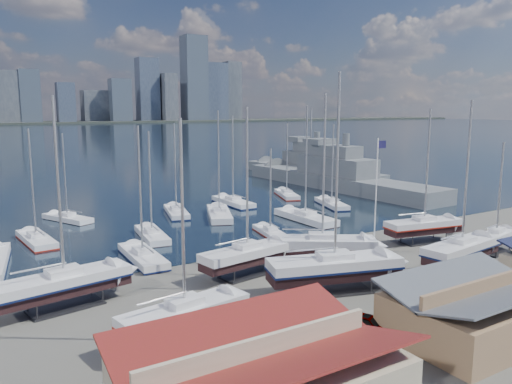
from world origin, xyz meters
TOP-DOWN VIEW (x-y plane):
  - ground at (0.00, -10.00)m, footprint 1400.00×1400.00m
  - water at (0.00, 300.00)m, footprint 1400.00×600.00m
  - shed_red at (-18.00, -26.00)m, footprint 14.70×9.45m
  - shed_grey at (0.00, -26.00)m, footprint 12.60×8.40m
  - sailboat_cradle_0 at (-23.84, -5.59)m, footprint 10.89×4.64m
  - sailboat_cradle_1 at (-17.99, -16.14)m, footprint 9.77×4.13m
  - sailboat_cradle_2 at (-7.19, -6.34)m, footprint 10.21×4.27m
  - sailboat_cradle_3 at (-2.92, -14.12)m, footprint 12.36×6.65m
  - sailboat_cradle_4 at (0.92, -7.70)m, footprint 10.70×8.41m
  - sailboat_cradle_5 at (12.02, -16.00)m, footprint 10.69×4.15m
  - sailboat_cradle_6 at (17.09, -7.10)m, footprint 10.23×4.57m
  - sailboat_cradle_7 at (20.32, -14.36)m, footprint 7.69×3.51m
  - sailboat_moored_1 at (-22.84, 17.03)m, footprint 3.62×9.82m
  - sailboat_moored_2 at (-17.20, 27.57)m, footprint 5.86×8.97m
  - sailboat_moored_3 at (-14.28, 3.54)m, footprint 3.16×10.10m
  - sailboat_moored_4 at (-10.21, 11.93)m, footprint 3.72×9.49m
  - sailboat_moored_5 at (-2.16, 23.43)m, footprint 5.02×10.07m
  - sailboat_moored_6 at (3.22, 5.50)m, footprint 3.65×8.04m
  - sailboat_moored_7 at (2.54, 18.30)m, footprint 7.06×11.25m
  - sailboat_moored_8 at (9.09, 25.85)m, footprint 2.92×10.43m
  - sailboat_moored_9 at (12.02, 9.73)m, footprint 3.24×11.43m
  - sailboat_moored_10 at (22.38, 16.21)m, footprint 5.55×9.87m
  - sailboat_moored_11 at (21.32, 27.62)m, footprint 5.74×9.71m
  - naval_ship_east at (35.85, 30.89)m, footprint 10.09×50.45m
  - naval_ship_west at (42.28, 47.77)m, footprint 10.84×41.91m
  - car_a at (-6.23, -21.74)m, footprint 3.11×4.32m
  - car_b at (-10.66, -18.67)m, footprint 4.57×2.42m
  - car_c at (3.02, -21.46)m, footprint 3.67×5.32m
  - car_d at (5.15, -19.72)m, footprint 2.95×5.85m
  - flagpole at (5.87, -10.16)m, footprint 1.15×0.12m

SIDE VIEW (x-z plane):
  - water at x=0.00m, z-range -0.35..0.05m
  - ground at x=0.00m, z-range 0.00..0.00m
  - sailboat_moored_10 at x=22.38m, z-range -6.80..7.42m
  - sailboat_moored_1 at x=-22.84m, z-range -6.87..7.49m
  - sailboat_moored_5 at x=-2.16m, z-range -6.94..7.56m
  - sailboat_moored_11 at x=21.32m, z-range -6.71..7.32m
  - sailboat_moored_3 at x=-14.28m, z-range -7.17..7.78m
  - sailboat_moored_8 at x=9.09m, z-range -7.48..8.10m
  - sailboat_moored_6 at x=3.22m, z-range -5.49..6.11m
  - sailboat_moored_4 at x=-10.21m, z-range -6.65..7.30m
  - sailboat_moored_7 at x=2.54m, z-range -7.92..8.57m
  - sailboat_moored_2 at x=-17.20m, z-range -6.28..6.93m
  - sailboat_moored_9 at x=12.02m, z-range -8.29..8.94m
  - car_c at x=3.02m, z-range 0.00..1.35m
  - car_a at x=-6.23m, z-range 0.00..1.37m
  - car_b at x=-10.66m, z-range 0.00..1.43m
  - car_d at x=5.15m, z-range 0.00..1.63m
  - naval_ship_west at x=42.28m, z-range -7.20..10.53m
  - naval_ship_east at x=35.85m, z-range -7.59..10.93m
  - sailboat_cradle_7 at x=20.32m, z-range -4.31..8.10m
  - sailboat_cradle_1 at x=-17.99m, z-range -5.64..9.72m
  - sailboat_cradle_6 at x=17.09m, z-range -5.92..10.06m
  - sailboat_cradle_2 at x=-7.19m, z-range -5.99..10.15m
  - sailboat_cradle_5 at x=12.02m, z-range -6.28..10.50m
  - sailboat_cradle_0 at x=-23.84m, z-range -6.36..10.61m
  - shed_grey at x=0.00m, z-range 0.06..4.23m
  - sailboat_cradle_4 at x=0.92m, z-range -6.60..10.90m
  - sailboat_cradle_3 at x=-2.92m, z-range -7.27..11.72m
  - shed_red at x=-18.00m, z-range 0.07..4.57m
  - flagpole at x=5.87m, z-range 1.06..14.13m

